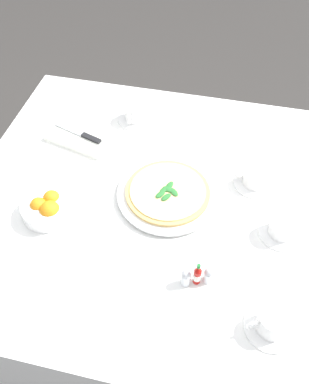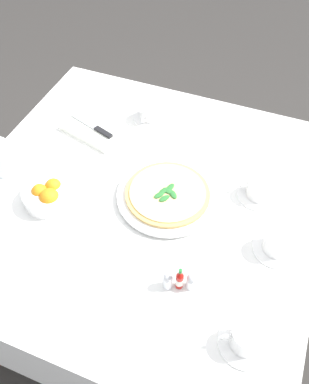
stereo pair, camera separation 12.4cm
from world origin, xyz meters
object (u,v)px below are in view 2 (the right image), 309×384
object	(u,v)px
coffee_cup_near_right	(151,112)
hot_sauce_bottle	(180,280)
coffee_cup_left_edge	(259,190)
napkin_folded	(94,130)
citrus_bowl	(48,195)
coffee_cup_right_edge	(278,243)
pepper_shaker	(191,282)
pizza_plate	(167,196)
pizza	(168,193)
coffee_cup_far_right	(246,339)
menu_card	(87,92)
water_glass_back_corner	(2,160)
dinner_knife	(93,126)
salt_shaker	(168,281)

from	to	relation	value
coffee_cup_near_right	hot_sauce_bottle	world-z (taller)	hot_sauce_bottle
coffee_cup_left_edge	hot_sauce_bottle	world-z (taller)	hot_sauce_bottle
napkin_folded	citrus_bowl	bearing A→B (deg)	107.14
coffee_cup_right_edge	pepper_shaker	world-z (taller)	coffee_cup_right_edge
pizza_plate	pizza	distance (m)	0.01
citrus_bowl	coffee_cup_right_edge	bearing A→B (deg)	-173.26
coffee_cup_left_edge	coffee_cup_far_right	bearing A→B (deg)	98.59
menu_card	coffee_cup_near_right	bearing A→B (deg)	-32.80
coffee_cup_near_right	pepper_shaker	distance (m)	0.69
coffee_cup_left_edge	pizza_plate	bearing A→B (deg)	23.95
water_glass_back_corner	napkin_folded	xyz separation A→B (m)	(-0.18, -0.28, -0.05)
coffee_cup_far_right	water_glass_back_corner	bearing A→B (deg)	-17.17
pizza	napkin_folded	distance (m)	0.40
pizza	coffee_cup_far_right	xyz separation A→B (m)	(-0.33, 0.35, 0.00)
hot_sauce_bottle	coffee_cup_near_right	bearing A→B (deg)	-61.89
hot_sauce_bottle	pizza_plate	bearing A→B (deg)	-63.75
coffee_cup_far_right	citrus_bowl	size ratio (longest dim) A/B	0.87
citrus_bowl	hot_sauce_bottle	size ratio (longest dim) A/B	1.81
water_glass_back_corner	hot_sauce_bottle	xyz separation A→B (m)	(-0.66, 0.18, -0.02)
pizza	water_glass_back_corner	xyz separation A→B (m)	(0.53, 0.09, 0.03)
coffee_cup_far_right	menu_card	distance (m)	1.06
coffee_cup_left_edge	citrus_bowl	distance (m)	0.64
coffee_cup_left_edge	dinner_knife	world-z (taller)	coffee_cup_left_edge
menu_card	citrus_bowl	bearing A→B (deg)	-104.14
salt_shaker	menu_card	world-z (taller)	menu_card
coffee_cup_far_right	coffee_cup_near_right	distance (m)	0.86
water_glass_back_corner	pepper_shaker	size ratio (longest dim) A/B	2.23
pizza_plate	coffee_cup_far_right	world-z (taller)	coffee_cup_far_right
pizza	citrus_bowl	xyz separation A→B (m)	(0.33, 0.14, 0.00)
dinner_knife	hot_sauce_bottle	world-z (taller)	hot_sauce_bottle
hot_sauce_bottle	coffee_cup_left_edge	bearing A→B (deg)	-107.93
coffee_cup_right_edge	coffee_cup_left_edge	distance (m)	0.20
coffee_cup_right_edge	coffee_cup_near_right	distance (m)	0.66
coffee_cup_right_edge	hot_sauce_bottle	world-z (taller)	hot_sauce_bottle
coffee_cup_right_edge	citrus_bowl	xyz separation A→B (m)	(0.68, 0.08, -0.00)
hot_sauce_bottle	menu_card	xyz separation A→B (m)	(0.59, -0.62, -0.00)
dinner_knife	hot_sauce_bottle	size ratio (longest dim) A/B	2.30
pepper_shaker	pizza	bearing A→B (deg)	-58.13
dinner_knife	hot_sauce_bottle	xyz separation A→B (m)	(-0.48, 0.46, 0.01)
coffee_cup_left_edge	coffee_cup_near_right	distance (m)	0.50
coffee_cup_left_edge	napkin_folded	size ratio (longest dim) A/B	0.54
dinner_knife	napkin_folded	bearing A→B (deg)	-180.00
coffee_cup_far_right	dinner_knife	world-z (taller)	coffee_cup_far_right
coffee_cup_left_edge	coffee_cup_near_right	xyz separation A→B (m)	(0.44, -0.22, 0.00)
citrus_bowl	pepper_shaker	size ratio (longest dim) A/B	2.67
menu_card	pepper_shaker	bearing A→B (deg)	-73.23
coffee_cup_left_edge	pepper_shaker	size ratio (longest dim) A/B	2.36
water_glass_back_corner	pepper_shaker	distance (m)	0.71
coffee_cup_far_right	hot_sauce_bottle	distance (m)	0.21
coffee_cup_right_edge	napkin_folded	distance (m)	0.74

